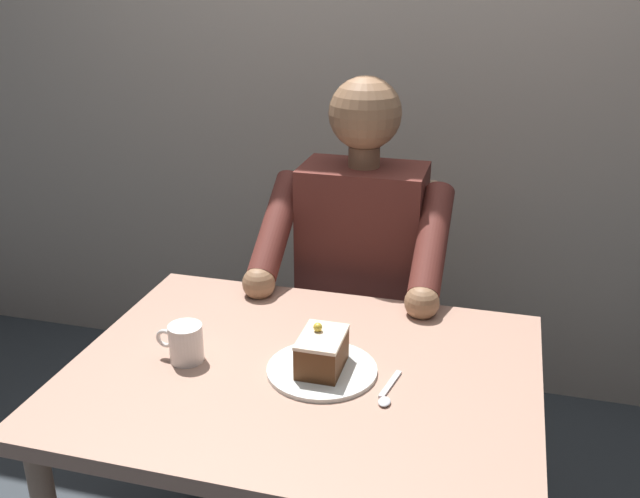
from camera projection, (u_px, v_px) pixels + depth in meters
The scene contains 7 objects.
dining_table at pixel (303, 401), 1.59m from camera, with size 1.03×0.79×0.72m.
chair at pixel (366, 308), 2.29m from camera, with size 0.42×0.42×0.92m.
seated_person at pixel (356, 287), 2.07m from camera, with size 0.53×0.58×1.27m.
dessert_plate at pixel (321, 371), 1.55m from camera, with size 0.24×0.24×0.01m, color white.
cake_slice at pixel (321, 352), 1.53m from camera, with size 0.09×0.13×0.10m.
coffee_cup at pixel (185, 342), 1.58m from camera, with size 0.11×0.08×0.09m.
dessert_spoon at pixel (387, 393), 1.47m from camera, with size 0.03×0.14×0.01m.
Camera 1 is at (-0.39, 1.29, 1.55)m, focal length 39.52 mm.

